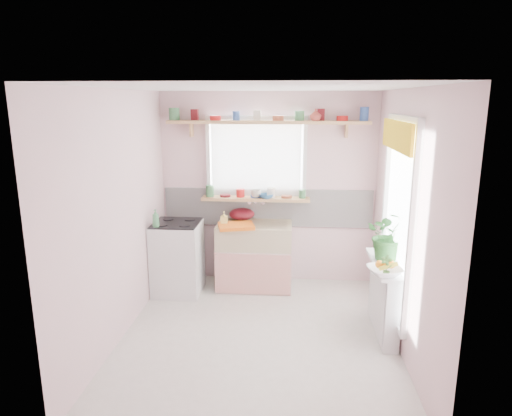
{
  "coord_description": "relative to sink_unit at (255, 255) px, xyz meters",
  "views": [
    {
      "loc": [
        0.33,
        -4.29,
        2.4
      ],
      "look_at": [
        -0.07,
        0.55,
        1.24
      ],
      "focal_mm": 32.0,
      "sensor_mm": 36.0,
      "label": 1
    }
  ],
  "objects": [
    {
      "name": "sill_crockery",
      "position": [
        -0.02,
        0.19,
        0.78
      ],
      "size": [
        1.35,
        0.11,
        0.12
      ],
      "color": "#3F7F4C",
      "rests_on": "windowsill"
    },
    {
      "name": "windowsill",
      "position": [
        -0.0,
        0.19,
        0.71
      ],
      "size": [
        1.4,
        0.22,
        0.04
      ],
      "primitive_type": "cube",
      "color": "tan",
      "rests_on": "room"
    },
    {
      "name": "cooker",
      "position": [
        -0.95,
        -0.24,
        0.03
      ],
      "size": [
        0.58,
        0.58,
        0.93
      ],
      "color": "white",
      "rests_on": "ground"
    },
    {
      "name": "pine_shelf",
      "position": [
        0.15,
        0.18,
        1.69
      ],
      "size": [
        2.52,
        0.24,
        0.04
      ],
      "primitive_type": "cube",
      "color": "tan",
      "rests_on": "room"
    },
    {
      "name": "sill_cup",
      "position": [
        0.01,
        0.16,
        0.78
      ],
      "size": [
        0.13,
        0.13,
        0.1
      ],
      "primitive_type": "imported",
      "rotation": [
        0.0,
        0.0,
        -0.01
      ],
      "color": "beige",
      "rests_on": "windowsill"
    },
    {
      "name": "fruit_bowl",
      "position": [
        1.36,
        -1.44,
        0.38
      ],
      "size": [
        0.39,
        0.39,
        0.08
      ],
      "primitive_type": "imported",
      "rotation": [
        0.0,
        0.0,
        0.26
      ],
      "color": "white",
      "rests_on": "radiator_ledge"
    },
    {
      "name": "radiator_ledge",
      "position": [
        1.45,
        -1.09,
        -0.03
      ],
      "size": [
        0.22,
        0.95,
        0.78
      ],
      "color": "white",
      "rests_on": "ground"
    },
    {
      "name": "room",
      "position": [
        0.81,
        -0.43,
        0.94
      ],
      "size": [
        3.2,
        3.2,
        3.2
      ],
      "color": "silver",
      "rests_on": "ground"
    },
    {
      "name": "colander",
      "position": [
        -0.18,
        0.21,
        0.49
      ],
      "size": [
        0.44,
        0.44,
        0.15
      ],
      "primitive_type": "ellipsoid",
      "rotation": [
        0.0,
        0.0,
        -0.39
      ],
      "color": "#5B0F18",
      "rests_on": "sink_unit"
    },
    {
      "name": "soap_bottle_sink",
      "position": [
        -0.37,
        -0.13,
        0.51
      ],
      "size": [
        0.09,
        0.1,
        0.19
      ],
      "primitive_type": "imported",
      "rotation": [
        0.0,
        0.0,
        0.11
      ],
      "color": "#FDE670",
      "rests_on": "sink_unit"
    },
    {
      "name": "shelf_crockery",
      "position": [
        0.13,
        0.18,
        1.76
      ],
      "size": [
        2.47,
        0.11,
        0.12
      ],
      "color": "#3F7F4C",
      "rests_on": "pine_shelf"
    },
    {
      "name": "jade_plant",
      "position": [
        1.48,
        -0.99,
        0.61
      ],
      "size": [
        0.49,
        0.43,
        0.53
      ],
      "primitive_type": "imported",
      "rotation": [
        0.0,
        0.0,
        -0.03
      ],
      "color": "#2A6528",
      "rests_on": "radiator_ledge"
    },
    {
      "name": "fruit",
      "position": [
        1.37,
        -1.44,
        0.44
      ],
      "size": [
        0.2,
        0.14,
        0.1
      ],
      "color": "orange",
      "rests_on": "fruit_bowl"
    },
    {
      "name": "shelf_vase",
      "position": [
        0.74,
        0.12,
        1.78
      ],
      "size": [
        0.17,
        0.17,
        0.14
      ],
      "primitive_type": "imported",
      "rotation": [
        0.0,
        0.0,
        -0.24
      ],
      "color": "#9C3A30",
      "rests_on": "pine_shelf"
    },
    {
      "name": "cooker_bottle",
      "position": [
        -1.14,
        -0.46,
        0.59
      ],
      "size": [
        0.09,
        0.09,
        0.22
      ],
      "primitive_type": "imported",
      "rotation": [
        0.0,
        0.0,
        -0.11
      ],
      "color": "#468D59",
      "rests_on": "cooker"
    },
    {
      "name": "dish_tray",
      "position": [
        -0.21,
        -0.19,
        0.44
      ],
      "size": [
        0.5,
        0.42,
        0.04
      ],
      "primitive_type": "cube",
      "rotation": [
        0.0,
        0.0,
        0.24
      ],
      "color": "orange",
      "rests_on": "sink_unit"
    },
    {
      "name": "sink_unit",
      "position": [
        0.0,
        0.0,
        0.0
      ],
      "size": [
        0.95,
        0.65,
        1.11
      ],
      "color": "white",
      "rests_on": "ground"
    },
    {
      "name": "sill_bowl",
      "position": [
        0.14,
        0.13,
        0.76
      ],
      "size": [
        0.23,
        0.23,
        0.06
      ],
      "primitive_type": "imported",
      "rotation": [
        0.0,
        0.0,
        0.28
      ],
      "color": "teal",
      "rests_on": "windowsill"
    },
    {
      "name": "herb_pot",
      "position": [
        1.36,
        -1.49,
        0.45
      ],
      "size": [
        0.13,
        0.12,
        0.21
      ],
      "primitive_type": "imported",
      "rotation": [
        0.0,
        0.0,
        -0.43
      ],
      "color": "#376428",
      "rests_on": "radiator_ledge"
    }
  ]
}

